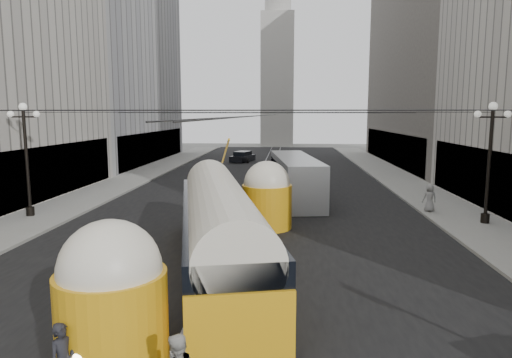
# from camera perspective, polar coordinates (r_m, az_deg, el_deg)

# --- Properties ---
(road) EXTENTS (20.00, 85.00, 0.02)m
(road) POSITION_cam_1_polar(r_m,az_deg,el_deg) (39.55, 0.97, -0.45)
(road) COLOR black
(road) RESTS_ON ground
(sidewalk_left) EXTENTS (4.00, 72.00, 0.15)m
(sidewalk_left) POSITION_cam_1_polar(r_m,az_deg,el_deg) (45.19, -14.16, 0.48)
(sidewalk_left) COLOR gray
(sidewalk_left) RESTS_ON ground
(sidewalk_right) EXTENTS (4.00, 72.00, 0.15)m
(sidewalk_right) POSITION_cam_1_polar(r_m,az_deg,el_deg) (44.09, 17.00, 0.18)
(sidewalk_right) COLOR gray
(sidewalk_right) RESTS_ON ground
(rail_left) EXTENTS (0.12, 85.00, 0.04)m
(rail_left) POSITION_cam_1_polar(r_m,az_deg,el_deg) (39.60, -0.11, -0.44)
(rail_left) COLOR gray
(rail_left) RESTS_ON ground
(rail_right) EXTENTS (0.12, 85.00, 0.04)m
(rail_right) POSITION_cam_1_polar(r_m,az_deg,el_deg) (39.52, 2.06, -0.46)
(rail_right) COLOR gray
(rail_right) RESTS_ON ground
(building_left_far) EXTENTS (12.60, 28.60, 28.60)m
(building_left_far) POSITION_cam_1_polar(r_m,az_deg,el_deg) (59.44, -18.55, 15.86)
(building_left_far) COLOR #999999
(building_left_far) RESTS_ON ground
(building_right_far) EXTENTS (12.60, 32.60, 32.60)m
(building_right_far) POSITION_cam_1_polar(r_m,az_deg,el_deg) (58.36, 22.99, 17.79)
(building_right_far) COLOR #514C47
(building_right_far) RESTS_ON ground
(distant_tower) EXTENTS (6.00, 6.00, 31.36)m
(distant_tower) POSITION_cam_1_polar(r_m,az_deg,el_deg) (87.05, 2.71, 14.11)
(distant_tower) COLOR #B2AFA8
(distant_tower) RESTS_ON ground
(lamppost_left_mid) EXTENTS (1.86, 0.44, 6.37)m
(lamppost_left_mid) POSITION_cam_1_polar(r_m,az_deg,el_deg) (28.68, -26.79, 2.93)
(lamppost_left_mid) COLOR black
(lamppost_left_mid) RESTS_ON sidewalk_left
(lamppost_right_mid) EXTENTS (1.86, 0.44, 6.37)m
(lamppost_right_mid) POSITION_cam_1_polar(r_m,az_deg,el_deg) (26.81, 27.17, 2.60)
(lamppost_right_mid) COLOR black
(lamppost_right_mid) RESTS_ON sidewalk_right
(catenary) EXTENTS (25.00, 72.00, 0.23)m
(catenary) POSITION_cam_1_polar(r_m,az_deg,el_deg) (38.09, 1.09, 8.10)
(catenary) COLOR black
(catenary) RESTS_ON ground
(streetcar) EXTENTS (5.59, 15.96, 3.58)m
(streetcar) POSITION_cam_1_polar(r_m,az_deg,el_deg) (17.24, -4.68, -5.87)
(streetcar) COLOR orange
(streetcar) RESTS_ON ground
(city_bus) EXTENTS (3.79, 11.83, 2.95)m
(city_bus) POSITION_cam_1_polar(r_m,az_deg,el_deg) (31.89, 4.91, 0.37)
(city_bus) COLOR #B2B5B8
(city_bus) RESTS_ON ground
(sedan_white_far) EXTENTS (3.17, 4.42, 1.29)m
(sedan_white_far) POSITION_cam_1_polar(r_m,az_deg,el_deg) (51.95, 4.02, 2.24)
(sedan_white_far) COLOR white
(sedan_white_far) RESTS_ON ground
(sedan_dark_far) EXTENTS (2.96, 4.51, 1.32)m
(sedan_dark_far) POSITION_cam_1_polar(r_m,az_deg,el_deg) (56.60, -1.68, 2.76)
(sedan_dark_far) COLOR black
(sedan_dark_far) RESTS_ON ground
(pedestrian_sidewalk_right) EXTENTS (0.83, 0.54, 1.63)m
(pedestrian_sidewalk_right) POSITION_cam_1_polar(r_m,az_deg,el_deg) (28.99, 20.88, -2.22)
(pedestrian_sidewalk_right) COLOR gray
(pedestrian_sidewalk_right) RESTS_ON sidewalk_right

